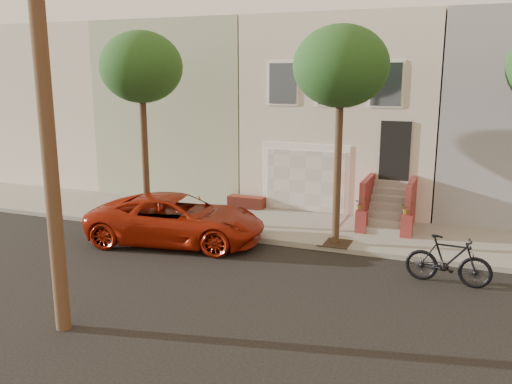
% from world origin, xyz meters
% --- Properties ---
extents(ground, '(90.00, 90.00, 0.00)m').
position_xyz_m(ground, '(0.00, 0.00, 0.00)').
color(ground, black).
rests_on(ground, ground).
extents(sidewalk, '(40.00, 3.70, 0.15)m').
position_xyz_m(sidewalk, '(0.00, 5.35, 0.07)').
color(sidewalk, gray).
rests_on(sidewalk, ground).
extents(house_row, '(33.10, 11.70, 7.00)m').
position_xyz_m(house_row, '(0.00, 11.19, 3.64)').
color(house_row, beige).
rests_on(house_row, sidewalk).
extents(tree_left, '(2.70, 2.57, 6.30)m').
position_xyz_m(tree_left, '(-5.50, 3.90, 5.26)').
color(tree_left, '#2D2116').
rests_on(tree_left, sidewalk).
extents(tree_mid, '(2.70, 2.57, 6.30)m').
position_xyz_m(tree_mid, '(1.00, 3.90, 5.26)').
color(tree_mid, '#2D2116').
rests_on(tree_mid, sidewalk).
extents(pickup_truck, '(5.69, 3.34, 1.49)m').
position_xyz_m(pickup_truck, '(-3.65, 2.66, 0.74)').
color(pickup_truck, '#9A1E0B').
rests_on(pickup_truck, ground).
extents(motorcycle, '(2.09, 0.73, 1.24)m').
position_xyz_m(motorcycle, '(4.23, 2.16, 0.62)').
color(motorcycle, black).
rests_on(motorcycle, ground).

